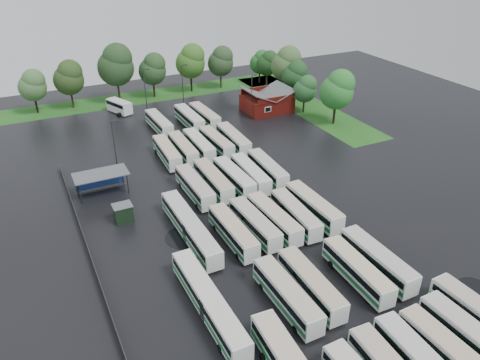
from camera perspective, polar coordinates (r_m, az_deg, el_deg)
name	(u,v)px	position (r m, az deg, el deg)	size (l,w,h in m)	color
ground	(266,237)	(63.80, 3.20, -7.00)	(160.00, 160.00, 0.00)	black
brick_building	(267,103)	(106.89, 3.29, 9.35)	(10.07, 8.60, 5.39)	maroon
wash_shed	(100,176)	(75.58, -16.65, 0.49)	(8.20, 4.20, 3.58)	#2D2D30
utility_hut	(123,213)	(68.39, -14.06, -3.90)	(2.70, 2.20, 2.62)	black
grass_strip_north	(145,97)	(119.09, -11.52, 9.92)	(80.00, 10.00, 0.01)	#1E5617
grass_strip_east	(304,104)	(112.56, 7.76, 9.14)	(10.00, 50.00, 0.01)	#1E5617
west_fence	(87,246)	(64.34, -18.19, -7.63)	(0.10, 50.00, 1.20)	#2D2D30
bus_r0c3	(451,356)	(50.72, 24.31, -18.95)	(2.71, 11.41, 3.16)	silver
bus_r0c4	(472,340)	(53.00, 26.46, -17.06)	(2.78, 11.56, 3.20)	silver
bus_r1c0	(287,295)	(52.69, 5.72, -13.78)	(2.46, 11.27, 3.13)	silver
bus_r1c1	(311,284)	(54.38, 8.61, -12.43)	(2.61, 11.16, 3.09)	silver
bus_r1c3	(357,271)	(57.27, 14.09, -10.66)	(2.66, 11.07, 3.06)	silver
bus_r1c4	(377,260)	(59.36, 16.40, -9.33)	(2.52, 11.49, 3.19)	silver
bus_r2c0	(233,232)	(61.87, -0.85, -6.32)	(2.40, 11.03, 3.07)	silver
bus_r2c1	(255,224)	(63.51, 1.79, -5.32)	(2.63, 10.95, 3.03)	silver
bus_r2c2	(274,219)	(64.55, 4.12, -4.72)	(2.77, 11.27, 3.12)	silver
bus_r2c3	(295,214)	(65.85, 6.76, -4.17)	(2.84, 11.03, 3.04)	silver
bus_r2c4	(313,206)	(67.80, 8.91, -3.20)	(2.62, 11.51, 3.19)	silver
bus_r3c0	(195,187)	(72.36, -5.55, -0.80)	(2.46, 11.22, 3.12)	silver
bus_r3c1	(213,180)	(73.90, -3.29, -0.01)	(2.58, 11.45, 3.18)	silver
bus_r3c2	(234,177)	(74.66, -0.75, 0.32)	(2.58, 11.19, 3.10)	silver
bus_r3c3	(250,174)	(75.80, 1.25, 0.77)	(2.78, 11.19, 3.09)	silver
bus_r3c4	(267,169)	(77.48, 3.34, 1.38)	(2.89, 11.20, 3.09)	silver
bus_r4c0	(167,152)	(84.13, -8.89, 3.37)	(2.79, 11.07, 3.06)	silver
bus_r4c1	(183,148)	(85.32, -6.98, 3.87)	(2.57, 10.99, 3.05)	silver
bus_r4c2	(199,145)	(86.24, -5.03, 4.27)	(2.56, 11.10, 3.08)	silver
bus_r4c3	(216,142)	(87.25, -2.91, 4.64)	(2.65, 11.01, 3.05)	silver
bus_r4c4	(233,139)	(88.19, -0.83, 5.00)	(2.88, 11.53, 3.19)	silver
bus_r5c1	(159,123)	(97.26, -9.83, 6.85)	(2.65, 11.08, 3.07)	silver
bus_r5c3	(189,118)	(98.73, -6.21, 7.49)	(2.56, 11.54, 3.21)	silver
bus_r5c4	(204,116)	(99.92, -4.35, 7.83)	(2.76, 11.41, 3.16)	silver
artic_bus_west_b	(190,228)	(62.95, -6.10, -5.78)	(2.45, 16.69, 3.10)	silver
artic_bus_west_c	(209,302)	(51.83, -3.84, -14.61)	(2.48, 16.41, 3.04)	silver
minibus	(119,106)	(109.11, -14.50, 8.73)	(4.69, 6.95, 2.85)	white
tree_north_0	(33,85)	(113.61, -23.94, 10.54)	(6.02, 6.02, 9.96)	black
tree_north_1	(69,77)	(113.79, -20.11, 11.68)	(6.72, 6.72, 11.13)	#352612
tree_north_2	(116,64)	(114.48, -14.85, 13.46)	(8.35, 8.35, 13.82)	#38281C
tree_north_3	(153,69)	(116.56, -10.55, 13.19)	(6.53, 6.53, 10.82)	black
tree_north_4	(191,61)	(119.39, -5.98, 14.25)	(7.24, 7.24, 11.99)	black
tree_north_5	(221,61)	(121.88, -2.30, 14.30)	(6.52, 6.52, 10.79)	#3B281B
tree_north_6	(261,62)	(126.58, 2.52, 14.21)	(5.28, 5.27, 8.72)	black
tree_east_0	(338,89)	(99.79, 11.86, 10.79)	(7.05, 7.05, 11.68)	black
tree_east_1	(306,89)	(105.77, 8.01, 10.98)	(5.15, 5.15, 8.54)	black
tree_east_2	(295,75)	(112.54, 6.76, 12.56)	(5.91, 5.91, 9.78)	black
tree_east_3	(287,63)	(116.86, 5.74, 13.96)	(7.26, 7.26, 12.03)	#352614
tree_east_4	(268,63)	(124.38, 3.42, 14.05)	(5.54, 5.50, 9.11)	black
lamp_post_ne	(252,93)	(102.41, 1.50, 10.59)	(1.43, 0.28, 9.28)	#2D2D30
lamp_post_nw	(115,146)	(77.43, -14.95, 3.98)	(1.61, 0.31, 10.45)	#2D2D30
lamp_post_back_w	(146,87)	(106.88, -11.45, 11.00)	(1.51, 0.29, 9.82)	#2D2D30
lamp_post_back_e	(183,83)	(108.79, -6.96, 11.67)	(1.52, 0.30, 9.86)	#2D2D30
puddle_0	(369,353)	(50.88, 15.40, -19.63)	(5.29, 5.29, 0.01)	black
puddle_1	(441,339)	(54.48, 23.35, -17.35)	(4.19, 4.19, 0.01)	black
puddle_2	(186,237)	(64.17, -6.64, -6.94)	(5.67, 5.67, 0.01)	black
puddle_3	(311,221)	(67.84, 8.69, -4.91)	(3.72, 3.72, 0.01)	black
puddle_4	(474,288)	(62.12, 26.65, -11.72)	(3.98, 3.98, 0.01)	black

